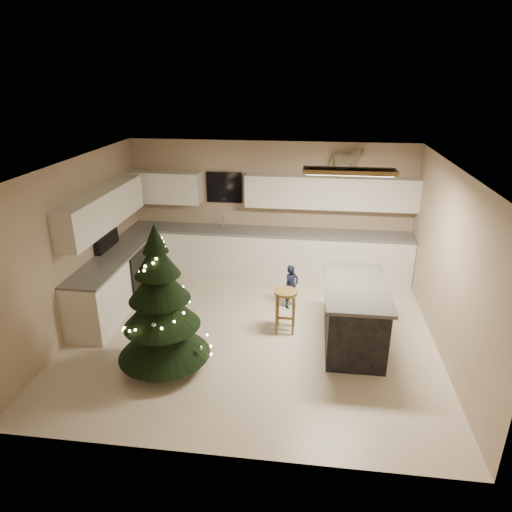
{
  "coord_description": "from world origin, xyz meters",
  "views": [
    {
      "loc": [
        0.83,
        -6.12,
        3.78
      ],
      "look_at": [
        0.0,
        0.35,
        1.15
      ],
      "focal_mm": 32.0,
      "sensor_mm": 36.0,
      "label": 1
    }
  ],
  "objects_px": {
    "island": "(354,314)",
    "bar_stool": "(286,301)",
    "christmas_tree": "(161,311)",
    "toddler": "(291,287)",
    "rocking_horse": "(346,161)"
  },
  "relations": [
    {
      "from": "island",
      "to": "bar_stool",
      "type": "distance_m",
      "value": 1.05
    },
    {
      "from": "island",
      "to": "christmas_tree",
      "type": "relative_size",
      "value": 0.82
    },
    {
      "from": "christmas_tree",
      "to": "toddler",
      "type": "xyz_separation_m",
      "value": [
        1.63,
        1.92,
        -0.46
      ]
    },
    {
      "from": "bar_stool",
      "to": "toddler",
      "type": "bearing_deg",
      "value": 86.55
    },
    {
      "from": "bar_stool",
      "to": "rocking_horse",
      "type": "xyz_separation_m",
      "value": [
        0.9,
        2.19,
        1.77
      ]
    },
    {
      "from": "christmas_tree",
      "to": "rocking_horse",
      "type": "distance_m",
      "value": 4.39
    },
    {
      "from": "christmas_tree",
      "to": "rocking_horse",
      "type": "relative_size",
      "value": 3.18
    },
    {
      "from": "toddler",
      "to": "rocking_horse",
      "type": "bearing_deg",
      "value": 15.92
    },
    {
      "from": "island",
      "to": "rocking_horse",
      "type": "bearing_deg",
      "value": 92.99
    },
    {
      "from": "island",
      "to": "toddler",
      "type": "xyz_separation_m",
      "value": [
        -0.98,
        1.0,
        -0.09
      ]
    },
    {
      "from": "bar_stool",
      "to": "rocking_horse",
      "type": "bearing_deg",
      "value": 67.74
    },
    {
      "from": "island",
      "to": "rocking_horse",
      "type": "xyz_separation_m",
      "value": [
        -0.13,
        2.41,
        1.81
      ]
    },
    {
      "from": "bar_stool",
      "to": "rocking_horse",
      "type": "distance_m",
      "value": 2.96
    },
    {
      "from": "island",
      "to": "toddler",
      "type": "relative_size",
      "value": 2.2
    },
    {
      "from": "island",
      "to": "toddler",
      "type": "bearing_deg",
      "value": 134.23
    }
  ]
}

